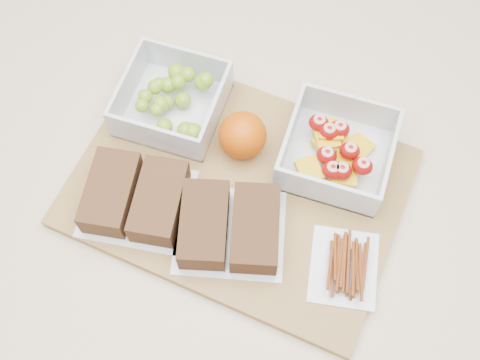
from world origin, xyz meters
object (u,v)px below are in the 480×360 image
at_px(sandwich_bag_left, 135,197).
at_px(orange, 243,135).
at_px(grape_container, 174,100).
at_px(fruit_container, 336,152).
at_px(sandwich_bag_center, 230,227).
at_px(cutting_board, 238,188).
at_px(pretzel_bag, 345,265).

bearing_deg(sandwich_bag_left, orange, 49.70).
distance_m(orange, sandwich_bag_left, 0.16).
bearing_deg(grape_container, orange, -14.35).
relative_size(fruit_container, orange, 2.13).
bearing_deg(sandwich_bag_center, cutting_board, 99.92).
xyz_separation_m(orange, sandwich_bag_center, (0.02, -0.12, -0.01)).
xyz_separation_m(grape_container, fruit_container, (0.23, -0.01, -0.00)).
height_order(orange, sandwich_bag_left, orange).
xyz_separation_m(fruit_container, sandwich_bag_center, (-0.10, -0.14, -0.00)).
relative_size(cutting_board, sandwich_bag_center, 2.58).
height_order(cutting_board, grape_container, grape_container).
bearing_deg(orange, pretzel_bag, -35.53).
xyz_separation_m(orange, pretzel_bag, (0.17, -0.12, -0.02)).
distance_m(grape_container, sandwich_bag_center, 0.20).
bearing_deg(pretzel_bag, fruit_container, 108.74).
distance_m(orange, sandwich_bag_center, 0.13).
bearing_deg(fruit_container, pretzel_bag, -71.26).
xyz_separation_m(cutting_board, fruit_container, (0.11, 0.08, 0.03)).
bearing_deg(sandwich_bag_left, fruit_container, 32.12).
xyz_separation_m(grape_container, orange, (0.11, -0.03, 0.01)).
bearing_deg(pretzel_bag, grape_container, 151.73).
bearing_deg(sandwich_bag_center, orange, 100.74).
bearing_deg(grape_container, cutting_board, -35.24).
bearing_deg(sandwich_bag_left, grape_container, 91.51).
bearing_deg(orange, grape_container, 165.65).
bearing_deg(fruit_container, sandwich_bag_center, -124.91).
distance_m(sandwich_bag_left, sandwich_bag_center, 0.13).
bearing_deg(grape_container, sandwich_bag_center, -48.98).
height_order(sandwich_bag_left, sandwich_bag_center, same).
relative_size(sandwich_bag_center, pretzel_bag, 1.45).
height_order(fruit_container, orange, orange).
bearing_deg(cutting_board, sandwich_bag_left, -144.64).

